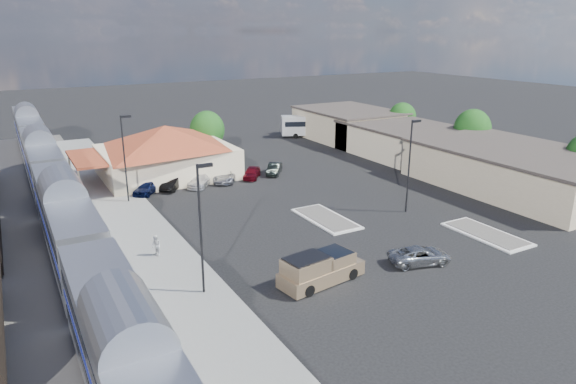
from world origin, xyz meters
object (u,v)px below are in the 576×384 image
suv (420,255)px  coach_bus (314,125)px  station_depot (166,151)px  pickup_truck (322,268)px

suv → coach_bus: coach_bus is taller
station_depot → suv: size_ratio=3.84×
station_depot → pickup_truck: 32.44m
suv → coach_bus: size_ratio=0.43×
station_depot → coach_bus: station_depot is taller
pickup_truck → coach_bus: 52.01m
pickup_truck → suv: size_ratio=1.37×
suv → coach_bus: bearing=-6.8°
coach_bus → suv: bearing=-179.3°
pickup_truck → coach_bus: (27.17, 44.34, 0.99)m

